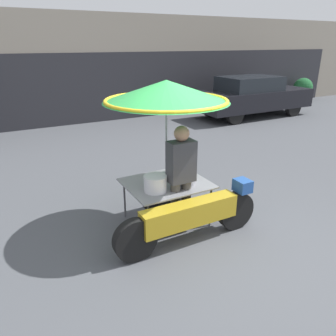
# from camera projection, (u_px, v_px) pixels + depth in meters

# --- Properties ---
(ground_plane) EXTENTS (36.00, 36.00, 0.00)m
(ground_plane) POSITION_uv_depth(u_px,v_px,m) (234.00, 248.00, 4.42)
(ground_plane) COLOR #4C4F54
(shopfront_building) EXTENTS (28.00, 2.06, 3.52)m
(shopfront_building) POSITION_uv_depth(u_px,v_px,m) (66.00, 68.00, 11.35)
(shopfront_building) COLOR gray
(shopfront_building) RESTS_ON ground
(vendor_motorcycle_cart) EXTENTS (2.17, 1.73, 2.13)m
(vendor_motorcycle_cart) POSITION_uv_depth(u_px,v_px,m) (170.00, 121.00, 4.45)
(vendor_motorcycle_cart) COLOR black
(vendor_motorcycle_cart) RESTS_ON ground
(vendor_person) EXTENTS (0.38, 0.22, 1.57)m
(vendor_person) POSITION_uv_depth(u_px,v_px,m) (181.00, 174.00, 4.56)
(vendor_person) COLOR #4C473D
(vendor_person) RESTS_ON ground
(parked_car) EXTENTS (4.46, 1.65, 1.46)m
(parked_car) POSITION_uv_depth(u_px,v_px,m) (252.00, 96.00, 11.99)
(parked_car) COLOR black
(parked_car) RESTS_ON ground
(potted_plant) EXTENTS (0.85, 0.85, 1.09)m
(potted_plant) POSITION_uv_depth(u_px,v_px,m) (303.00, 88.00, 14.93)
(potted_plant) COLOR #2D2D33
(potted_plant) RESTS_ON ground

